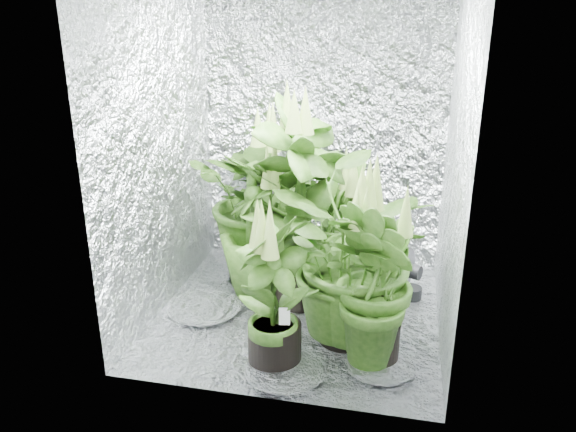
# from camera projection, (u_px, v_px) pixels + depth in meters

# --- Properties ---
(ground) EXTENTS (1.60, 1.60, 0.00)m
(ground) POSITION_uv_depth(u_px,v_px,m) (299.00, 312.00, 3.31)
(ground) COLOR white
(ground) RESTS_ON ground
(walls) EXTENTS (1.62, 1.62, 2.00)m
(walls) POSITION_uv_depth(u_px,v_px,m) (300.00, 146.00, 2.96)
(walls) COLOR white
(walls) RESTS_ON ground
(plant_a) EXTENTS (1.16, 1.16, 1.15)m
(plant_a) POSITION_uv_depth(u_px,v_px,m) (266.00, 196.00, 3.63)
(plant_a) COLOR black
(plant_a) RESTS_ON ground
(plant_b) EXTENTS (0.87, 0.87, 1.31)m
(plant_b) POSITION_uv_depth(u_px,v_px,m) (301.00, 206.00, 3.23)
(plant_b) COLOR black
(plant_b) RESTS_ON ground
(plant_c) EXTENTS (0.51, 0.51, 0.90)m
(plant_c) POSITION_uv_depth(u_px,v_px,m) (336.00, 228.00, 3.46)
(plant_c) COLOR black
(plant_c) RESTS_ON ground
(plant_d) EXTENTS (0.67, 0.67, 0.95)m
(plant_d) POSITION_uv_depth(u_px,v_px,m) (259.00, 227.00, 3.39)
(plant_d) COLOR black
(plant_d) RESTS_ON ground
(plant_e) EXTENTS (0.86, 0.86, 1.04)m
(plant_e) POSITION_uv_depth(u_px,v_px,m) (348.00, 256.00, 2.87)
(plant_e) COLOR black
(plant_e) RESTS_ON ground
(plant_f) EXTENTS (0.57, 0.57, 0.89)m
(plant_f) POSITION_uv_depth(u_px,v_px,m) (274.00, 294.00, 2.68)
(plant_f) COLOR black
(plant_f) RESTS_ON ground
(plant_g) EXTENTS (0.62, 0.62, 0.95)m
(plant_g) POSITION_uv_depth(u_px,v_px,m) (377.00, 285.00, 2.69)
(plant_g) COLOR black
(plant_g) RESTS_ON ground
(circulation_fan) EXTENTS (0.17, 0.26, 0.32)m
(circulation_fan) POSITION_uv_depth(u_px,v_px,m) (409.00, 277.00, 3.44)
(circulation_fan) COLOR black
(circulation_fan) RESTS_ON ground
(plant_label) EXTENTS (0.06, 0.03, 0.08)m
(plant_label) POSITION_uv_depth(u_px,v_px,m) (284.00, 316.00, 2.67)
(plant_label) COLOR white
(plant_label) RESTS_ON plant_f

